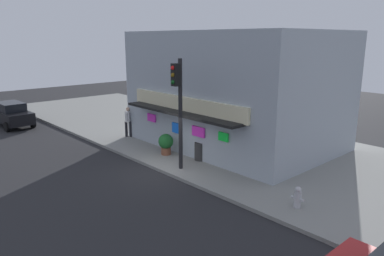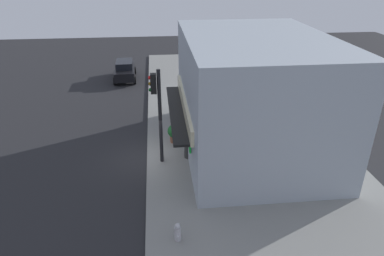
{
  "view_description": "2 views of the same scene",
  "coord_description": "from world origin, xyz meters",
  "views": [
    {
      "loc": [
        12.57,
        -9.43,
        5.88
      ],
      "look_at": [
        -0.55,
        2.45,
        1.55
      ],
      "focal_mm": 34.49,
      "sensor_mm": 36.0,
      "label": 1
    },
    {
      "loc": [
        16.26,
        0.69,
        9.66
      ],
      "look_at": [
        0.16,
        2.39,
        1.79
      ],
      "focal_mm": 32.8,
      "sensor_mm": 36.0,
      "label": 2
    }
  ],
  "objects": [
    {
      "name": "traffic_light",
      "position": [
        0.53,
        0.68,
        3.29
      ],
      "size": [
        0.32,
        0.58,
        4.9
      ],
      "color": "black",
      "rests_on": "sidewalk"
    },
    {
      "name": "sidewalk",
      "position": [
        0.0,
        5.47,
        0.07
      ],
      "size": [
        43.49,
        10.93,
        0.15
      ],
      "primitive_type": "cube",
      "color": "gray",
      "rests_on": "ground_plane"
    },
    {
      "name": "corner_building",
      "position": [
        -0.66,
        5.73,
        3.19
      ],
      "size": [
        10.48,
        8.06,
        6.09
      ],
      "color": "#9EA8B2",
      "rests_on": "sidewalk"
    },
    {
      "name": "ground_plane",
      "position": [
        0.0,
        0.0,
        0.0
      ],
      "size": [
        65.23,
        65.23,
        0.0
      ],
      "primitive_type": "plane",
      "color": "#232326"
    },
    {
      "name": "fire_hydrant",
      "position": [
        6.27,
        1.21,
        0.51
      ],
      "size": [
        0.49,
        0.25,
        0.76
      ],
      "color": "#B2B2B7",
      "rests_on": "sidewalk"
    },
    {
      "name": "parked_car_black",
      "position": [
        -13.98,
        -2.04,
        0.84
      ],
      "size": [
        4.19,
        2.01,
        1.64
      ],
      "color": "black",
      "rests_on": "ground_plane"
    },
    {
      "name": "trash_can",
      "position": [
        0.26,
        2.23,
        0.58
      ],
      "size": [
        0.52,
        0.52,
        0.87
      ],
      "primitive_type": "cylinder",
      "color": "#2D2D2D",
      "rests_on": "sidewalk"
    },
    {
      "name": "potted_plant_by_doorway",
      "position": [
        -1.52,
        1.55,
        0.75
      ],
      "size": [
        0.76,
        0.76,
        1.07
      ],
      "color": "brown",
      "rests_on": "sidewalk"
    },
    {
      "name": "pedestrian",
      "position": [
        -5.75,
        2.06,
        1.14
      ],
      "size": [
        0.49,
        0.53,
        1.78
      ],
      "color": "black",
      "rests_on": "sidewalk"
    },
    {
      "name": "potted_plant_by_window",
      "position": [
        -1.73,
        2.88,
        0.68
      ],
      "size": [
        0.63,
        0.63,
        0.93
      ],
      "color": "brown",
      "rests_on": "sidewalk"
    }
  ]
}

